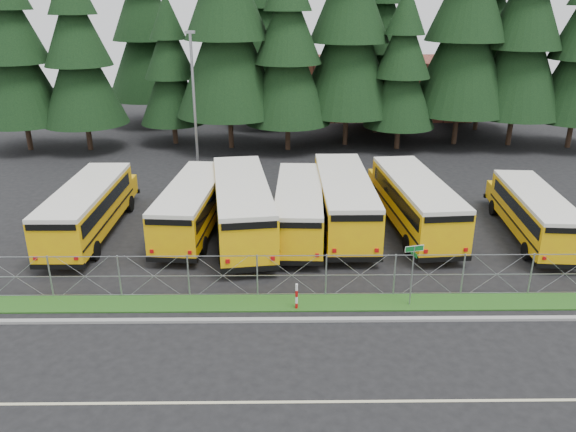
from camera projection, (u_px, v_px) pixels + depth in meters
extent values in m
plane|color=black|center=(346.00, 284.00, 25.78)|extent=(120.00, 120.00, 0.00)
cube|color=gray|center=(354.00, 319.00, 22.88)|extent=(50.00, 0.25, 0.12)
cube|color=#194313|center=(350.00, 303.00, 24.19)|extent=(50.00, 1.40, 0.06)
cube|color=beige|center=(372.00, 401.00, 18.34)|extent=(50.00, 0.12, 0.01)
cube|color=brown|center=(362.00, 87.00, 61.97)|extent=(22.00, 10.00, 6.00)
cylinder|color=#93959B|center=(412.00, 276.00, 23.53)|extent=(0.06, 0.06, 2.80)
cube|color=#0D5E21|center=(414.00, 249.00, 23.06)|extent=(0.78, 0.21, 0.22)
cube|color=white|center=(414.00, 249.00, 23.06)|extent=(0.82, 0.22, 0.26)
cube|color=#0D5E21|center=(414.00, 254.00, 23.15)|extent=(0.15, 0.54, 0.18)
cylinder|color=#B20C0C|center=(297.00, 297.00, 23.53)|extent=(0.11, 0.11, 1.20)
cylinder|color=#93959B|center=(194.00, 106.00, 40.30)|extent=(0.20, 0.20, 10.00)
cube|color=#93959B|center=(190.00, 32.00, 38.45)|extent=(0.70, 0.35, 0.18)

